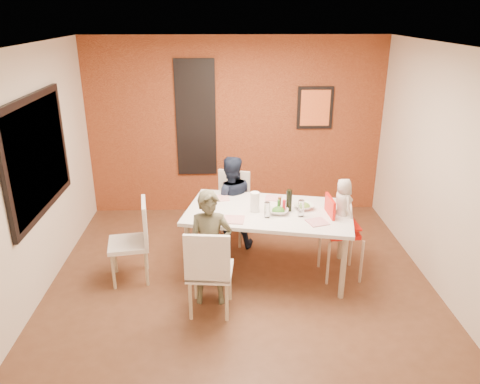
{
  "coord_description": "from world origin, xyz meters",
  "views": [
    {
      "loc": [
        -0.18,
        -4.77,
        3.04
      ],
      "look_at": [
        0.0,
        0.3,
        1.05
      ],
      "focal_mm": 35.0,
      "sensor_mm": 36.0,
      "label": 1
    }
  ],
  "objects_px": {
    "dining_table": "(269,216)",
    "child_far": "(230,202)",
    "chair_near": "(209,268)",
    "chair_far": "(232,202)",
    "toddler": "(343,205)",
    "wine_bottle": "(289,201)",
    "child_near": "(210,249)",
    "high_chair": "(338,229)",
    "chair_left": "(136,237)",
    "paper_towel_roll": "(255,202)"
  },
  "relations": [
    {
      "from": "toddler",
      "to": "paper_towel_roll",
      "type": "distance_m",
      "value": 1.02
    },
    {
      "from": "chair_left",
      "to": "wine_bottle",
      "type": "distance_m",
      "value": 1.85
    },
    {
      "from": "chair_near",
      "to": "chair_left",
      "type": "xyz_separation_m",
      "value": [
        -0.88,
        0.76,
        -0.0
      ]
    },
    {
      "from": "dining_table",
      "to": "wine_bottle",
      "type": "distance_m",
      "value": 0.31
    },
    {
      "from": "toddler",
      "to": "wine_bottle",
      "type": "bearing_deg",
      "value": 60.97
    },
    {
      "from": "chair_near",
      "to": "chair_left",
      "type": "bearing_deg",
      "value": -35.15
    },
    {
      "from": "dining_table",
      "to": "child_far",
      "type": "relative_size",
      "value": 1.66
    },
    {
      "from": "chair_far",
      "to": "child_near",
      "type": "xyz_separation_m",
      "value": [
        -0.26,
        -1.55,
        0.11
      ]
    },
    {
      "from": "child_far",
      "to": "wine_bottle",
      "type": "distance_m",
      "value": 1.01
    },
    {
      "from": "chair_near",
      "to": "toddler",
      "type": "bearing_deg",
      "value": -148.49
    },
    {
      "from": "child_far",
      "to": "toddler",
      "type": "height_order",
      "value": "child_far"
    },
    {
      "from": "high_chair",
      "to": "toddler",
      "type": "bearing_deg",
      "value": -87.77
    },
    {
      "from": "chair_left",
      "to": "child_near",
      "type": "xyz_separation_m",
      "value": [
        0.89,
        -0.51,
        0.1
      ]
    },
    {
      "from": "chair_far",
      "to": "wine_bottle",
      "type": "distance_m",
      "value": 1.2
    },
    {
      "from": "chair_near",
      "to": "high_chair",
      "type": "height_order",
      "value": "high_chair"
    },
    {
      "from": "chair_far",
      "to": "wine_bottle",
      "type": "bearing_deg",
      "value": -38.01
    },
    {
      "from": "high_chair",
      "to": "chair_left",
      "type": "bearing_deg",
      "value": 86.63
    },
    {
      "from": "child_far",
      "to": "wine_bottle",
      "type": "xyz_separation_m",
      "value": [
        0.68,
        -0.68,
        0.3
      ]
    },
    {
      "from": "dining_table",
      "to": "child_far",
      "type": "height_order",
      "value": "child_far"
    },
    {
      "from": "dining_table",
      "to": "high_chair",
      "type": "height_order",
      "value": "high_chair"
    },
    {
      "from": "wine_bottle",
      "to": "child_near",
      "type": "bearing_deg",
      "value": -146.03
    },
    {
      "from": "chair_near",
      "to": "child_near",
      "type": "height_order",
      "value": "child_near"
    },
    {
      "from": "chair_far",
      "to": "chair_left",
      "type": "relative_size",
      "value": 0.98
    },
    {
      "from": "chair_far",
      "to": "chair_left",
      "type": "height_order",
      "value": "chair_left"
    },
    {
      "from": "chair_near",
      "to": "dining_table",
      "type": "bearing_deg",
      "value": -122.63
    },
    {
      "from": "toddler",
      "to": "wine_bottle",
      "type": "height_order",
      "value": "toddler"
    },
    {
      "from": "chair_far",
      "to": "toddler",
      "type": "distance_m",
      "value": 1.69
    },
    {
      "from": "child_near",
      "to": "wine_bottle",
      "type": "distance_m",
      "value": 1.14
    },
    {
      "from": "dining_table",
      "to": "wine_bottle",
      "type": "height_order",
      "value": "wine_bottle"
    },
    {
      "from": "chair_left",
      "to": "wine_bottle",
      "type": "relative_size",
      "value": 3.79
    },
    {
      "from": "chair_far",
      "to": "toddler",
      "type": "xyz_separation_m",
      "value": [
        1.26,
        -1.05,
        0.38
      ]
    },
    {
      "from": "chair_far",
      "to": "paper_towel_roll",
      "type": "relative_size",
      "value": 4.02
    },
    {
      "from": "dining_table",
      "to": "high_chair",
      "type": "bearing_deg",
      "value": -10.03
    },
    {
      "from": "dining_table",
      "to": "child_far",
      "type": "distance_m",
      "value": 0.81
    },
    {
      "from": "high_chair",
      "to": "toddler",
      "type": "height_order",
      "value": "toddler"
    },
    {
      "from": "child_near",
      "to": "toddler",
      "type": "height_order",
      "value": "child_near"
    },
    {
      "from": "chair_left",
      "to": "child_far",
      "type": "xyz_separation_m",
      "value": [
        1.12,
        0.8,
        0.09
      ]
    },
    {
      "from": "toddler",
      "to": "wine_bottle",
      "type": "distance_m",
      "value": 0.62
    },
    {
      "from": "chair_near",
      "to": "wine_bottle",
      "type": "relative_size",
      "value": 3.82
    },
    {
      "from": "high_chair",
      "to": "wine_bottle",
      "type": "distance_m",
      "value": 0.67
    },
    {
      "from": "chair_near",
      "to": "child_far",
      "type": "distance_m",
      "value": 1.57
    },
    {
      "from": "paper_towel_roll",
      "to": "toddler",
      "type": "bearing_deg",
      "value": -6.53
    },
    {
      "from": "chair_left",
      "to": "child_near",
      "type": "height_order",
      "value": "child_near"
    },
    {
      "from": "dining_table",
      "to": "wine_bottle",
      "type": "bearing_deg",
      "value": -5.03
    },
    {
      "from": "wine_bottle",
      "to": "paper_towel_roll",
      "type": "bearing_deg",
      "value": -179.36
    },
    {
      "from": "dining_table",
      "to": "chair_far",
      "type": "height_order",
      "value": "chair_far"
    },
    {
      "from": "wine_bottle",
      "to": "chair_far",
      "type": "bearing_deg",
      "value": 125.28
    },
    {
      "from": "paper_towel_roll",
      "to": "high_chair",
      "type": "bearing_deg",
      "value": -6.86
    },
    {
      "from": "chair_far",
      "to": "wine_bottle",
      "type": "xyz_separation_m",
      "value": [
        0.66,
        -0.93,
        0.4
      ]
    },
    {
      "from": "wine_bottle",
      "to": "dining_table",
      "type": "bearing_deg",
      "value": 174.97
    }
  ]
}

